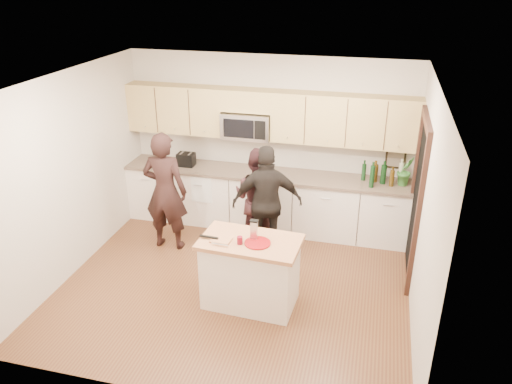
% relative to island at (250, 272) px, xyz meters
% --- Properties ---
extents(floor, '(4.50, 4.50, 0.00)m').
position_rel_island_xyz_m(floor, '(-0.30, 0.35, -0.45)').
color(floor, brown).
rests_on(floor, ground).
extents(room_shell, '(4.52, 4.02, 2.71)m').
position_rel_island_xyz_m(room_shell, '(-0.30, 0.35, 1.28)').
color(room_shell, '#B8AD9D').
rests_on(room_shell, ground).
extents(back_cabinetry, '(4.50, 0.66, 0.94)m').
position_rel_island_xyz_m(back_cabinetry, '(-0.30, 2.04, 0.02)').
color(back_cabinetry, silver).
rests_on(back_cabinetry, ground).
extents(upper_cabinetry, '(4.50, 0.33, 0.75)m').
position_rel_island_xyz_m(upper_cabinetry, '(-0.26, 2.18, 1.39)').
color(upper_cabinetry, tan).
rests_on(upper_cabinetry, ground).
extents(microwave, '(0.76, 0.41, 0.40)m').
position_rel_island_xyz_m(microwave, '(-0.61, 2.14, 1.20)').
color(microwave, silver).
rests_on(microwave, ground).
extents(doorway, '(0.06, 1.25, 2.20)m').
position_rel_island_xyz_m(doorway, '(1.93, 1.25, 0.70)').
color(doorway, black).
rests_on(doorway, ground).
extents(framed_picture, '(0.30, 0.03, 0.38)m').
position_rel_island_xyz_m(framed_picture, '(1.65, 2.33, 0.83)').
color(framed_picture, black).
rests_on(framed_picture, ground).
extents(dish_towel, '(0.34, 0.60, 0.48)m').
position_rel_island_xyz_m(dish_towel, '(-1.25, 1.85, 0.35)').
color(dish_towel, white).
rests_on(dish_towel, ground).
extents(island, '(1.24, 0.77, 0.90)m').
position_rel_island_xyz_m(island, '(0.00, 0.00, 0.00)').
color(island, silver).
rests_on(island, ground).
extents(red_plate, '(0.31, 0.31, 0.02)m').
position_rel_island_xyz_m(red_plate, '(0.10, -0.05, 0.45)').
color(red_plate, maroon).
rests_on(red_plate, island).
extents(box_grater, '(0.10, 0.07, 0.24)m').
position_rel_island_xyz_m(box_grater, '(0.04, 0.04, 0.58)').
color(box_grater, silver).
rests_on(box_grater, red_plate).
extents(drink_glass, '(0.07, 0.07, 0.09)m').
position_rel_island_xyz_m(drink_glass, '(-0.10, -0.11, 0.49)').
color(drink_glass, maroon).
rests_on(drink_glass, island).
extents(cutting_board, '(0.25, 0.18, 0.02)m').
position_rel_island_xyz_m(cutting_board, '(-0.33, -0.10, 0.46)').
color(cutting_board, '#B4764B').
rests_on(cutting_board, island).
extents(tongs, '(0.23, 0.05, 0.02)m').
position_rel_island_xyz_m(tongs, '(-0.49, -0.09, 0.47)').
color(tongs, black).
rests_on(tongs, cutting_board).
extents(knife, '(0.21, 0.03, 0.01)m').
position_rel_island_xyz_m(knife, '(-0.31, -0.21, 0.47)').
color(knife, silver).
rests_on(knife, cutting_board).
extents(toaster, '(0.27, 0.20, 0.21)m').
position_rel_island_xyz_m(toaster, '(-1.59, 2.02, 0.59)').
color(toaster, black).
rests_on(toaster, back_cabinetry).
extents(bottle_cluster, '(0.60, 0.34, 0.39)m').
position_rel_island_xyz_m(bottle_cluster, '(1.47, 2.04, 0.66)').
color(bottle_cluster, black).
rests_on(bottle_cluster, back_cabinetry).
extents(orchid, '(0.31, 0.30, 0.45)m').
position_rel_island_xyz_m(orchid, '(1.80, 2.07, 0.71)').
color(orchid, '#387B31').
rests_on(orchid, back_cabinetry).
extents(woman_left, '(0.66, 0.44, 1.79)m').
position_rel_island_xyz_m(woman_left, '(-1.56, 1.07, 0.44)').
color(woman_left, black).
rests_on(woman_left, ground).
extents(woman_center, '(0.88, 0.76, 1.55)m').
position_rel_island_xyz_m(woman_center, '(-0.26, 1.42, 0.32)').
color(woman_center, '#30181B').
rests_on(woman_center, ground).
extents(woman_right, '(1.06, 0.67, 1.68)m').
position_rel_island_xyz_m(woman_right, '(-0.06, 1.17, 0.39)').
color(woman_right, black).
rests_on(woman_right, ground).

